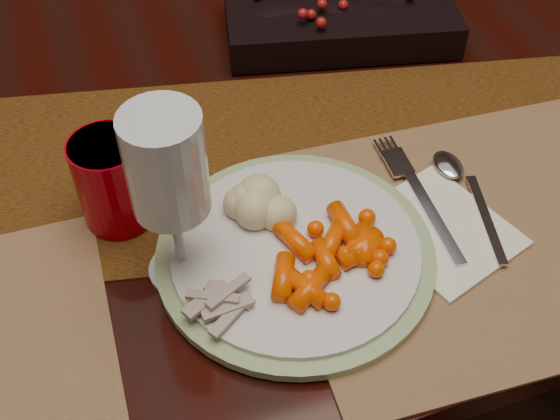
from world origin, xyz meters
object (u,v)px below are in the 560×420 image
object	(u,v)px
dinner_plate	(295,252)
turkey_shreds	(219,303)
napkin	(440,229)
wine_glass	(172,203)
centerpiece	(340,14)
red_cup	(113,181)
baby_carrots	(321,258)
dining_table	(237,263)
mashed_potatoes	(255,202)
placemat_main	(502,227)

from	to	relation	value
dinner_plate	turkey_shreds	distance (m)	0.10
napkin	wine_glass	xyz separation A→B (m)	(-0.27, 0.04, 0.09)
centerpiece	red_cup	distance (m)	0.43
baby_carrots	red_cup	xyz separation A→B (m)	(-0.17, 0.15, 0.03)
dining_table	centerpiece	xyz separation A→B (m)	(0.19, 0.06, 0.41)
red_cup	napkin	bearing A→B (deg)	-23.19
mashed_potatoes	napkin	distance (m)	0.20
red_cup	wine_glass	world-z (taller)	wine_glass
mashed_potatoes	napkin	size ratio (longest dim) A/B	0.55
dinner_plate	wine_glass	world-z (taller)	wine_glass
mashed_potatoes	wine_glass	xyz separation A→B (m)	(-0.09, -0.03, 0.06)
dinner_plate	red_cup	distance (m)	0.20
placemat_main	wine_glass	size ratio (longest dim) A/B	2.35
mashed_potatoes	placemat_main	bearing A→B (deg)	-19.42
dining_table	mashed_potatoes	distance (m)	0.49
dinner_plate	turkey_shreds	size ratio (longest dim) A/B	3.83
turkey_shreds	wine_glass	distance (m)	0.10
dining_table	dinner_plate	bearing A→B (deg)	-92.22
centerpiece	napkin	bearing A→B (deg)	-96.12
napkin	centerpiece	bearing A→B (deg)	65.94
mashed_potatoes	napkin	xyz separation A→B (m)	(0.18, -0.07, -0.03)
turkey_shreds	napkin	bearing A→B (deg)	6.38
centerpiece	mashed_potatoes	distance (m)	0.38
wine_glass	placemat_main	bearing A→B (deg)	-10.03
dining_table	placemat_main	xyz separation A→B (m)	(0.21, -0.33, 0.38)
dinner_plate	turkey_shreds	xyz separation A→B (m)	(-0.09, -0.05, 0.02)
placemat_main	wine_glass	world-z (taller)	wine_glass
dining_table	turkey_shreds	size ratio (longest dim) A/B	24.28
turkey_shreds	red_cup	distance (m)	0.18
placemat_main	baby_carrots	size ratio (longest dim) A/B	4.23
dining_table	wine_glass	xyz separation A→B (m)	(-0.12, -0.28, 0.48)
placemat_main	mashed_potatoes	bearing A→B (deg)	164.02
wine_glass	dining_table	bearing A→B (deg)	65.95
placemat_main	turkey_shreds	bearing A→B (deg)	-174.46
turkey_shreds	red_cup	world-z (taller)	red_cup
baby_carrots	turkey_shreds	world-z (taller)	baby_carrots
red_cup	turkey_shreds	bearing A→B (deg)	-68.07
baby_carrots	red_cup	bearing A→B (deg)	140.00
baby_carrots	mashed_potatoes	size ratio (longest dim) A/B	1.39
baby_carrots	mashed_potatoes	distance (m)	0.09
dining_table	red_cup	xyz separation A→B (m)	(-0.17, -0.18, 0.43)
dinner_plate	napkin	world-z (taller)	dinner_plate
red_cup	mashed_potatoes	bearing A→B (deg)	-25.68
wine_glass	centerpiece	bearing A→B (deg)	47.12
dinner_plate	napkin	bearing A→B (deg)	-6.31
dinner_plate	baby_carrots	size ratio (longest dim) A/B	2.56
mashed_potatoes	turkey_shreds	world-z (taller)	mashed_potatoes
dining_table	wine_glass	distance (m)	0.56
turkey_shreds	wine_glass	bearing A→B (deg)	105.38
mashed_potatoes	turkey_shreds	bearing A→B (deg)	-124.40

